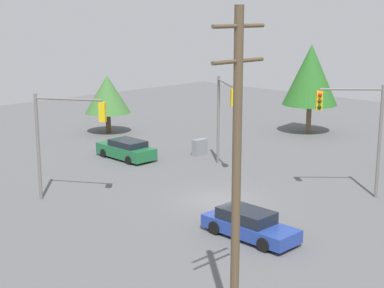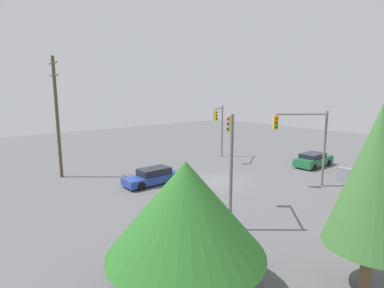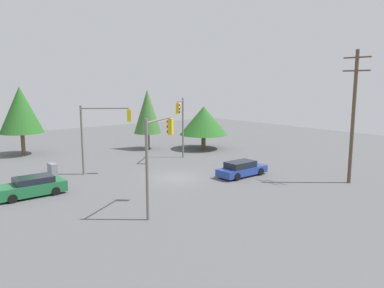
% 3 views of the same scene
% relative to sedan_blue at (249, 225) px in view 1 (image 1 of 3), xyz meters
% --- Properties ---
extents(ground_plane, '(80.00, 80.00, 0.00)m').
position_rel_sedan_blue_xyz_m(ground_plane, '(3.03, 4.68, -0.64)').
color(ground_plane, '#5B5B5E').
extents(sedan_blue, '(1.85, 4.70, 1.33)m').
position_rel_sedan_blue_xyz_m(sedan_blue, '(0.00, 0.00, 0.00)').
color(sedan_blue, '#233D93').
rests_on(sedan_blue, ground_plane).
extents(sedan_green, '(2.02, 4.63, 1.38)m').
position_rel_sedan_blue_xyz_m(sedan_green, '(5.37, 15.78, 0.03)').
color(sedan_green, '#1E6638').
rests_on(sedan_green, ground_plane).
extents(traffic_signal_main, '(2.65, 3.66, 6.05)m').
position_rel_sedan_blue_xyz_m(traffic_signal_main, '(8.13, 8.94, 3.54)').
color(traffic_signal_main, slate).
rests_on(traffic_signal_main, ground_plane).
extents(traffic_signal_cross, '(2.43, 3.49, 5.95)m').
position_rel_sedan_blue_xyz_m(traffic_signal_cross, '(-2.94, 10.56, 3.46)').
color(traffic_signal_cross, slate).
rests_on(traffic_signal_cross, ground_plane).
extents(traffic_signal_aux, '(2.71, 2.79, 6.38)m').
position_rel_sedan_blue_xyz_m(traffic_signal_aux, '(8.81, -0.17, 3.71)').
color(traffic_signal_aux, slate).
rests_on(traffic_signal_aux, ground_plane).
extents(utility_pole_tall, '(2.20, 0.28, 10.47)m').
position_rel_sedan_blue_xyz_m(utility_pole_tall, '(-6.92, -5.15, 4.89)').
color(utility_pole_tall, brown).
rests_on(utility_pole_tall, ground_plane).
extents(electrical_cabinet, '(1.14, 0.51, 1.20)m').
position_rel_sedan_blue_xyz_m(electrical_cabinet, '(9.78, 12.80, -0.04)').
color(electrical_cabinet, gray).
rests_on(electrical_cabinet, ground_plane).
extents(tree_corner, '(4.65, 4.65, 7.59)m').
position_rel_sedan_blue_xyz_m(tree_corner, '(22.19, 11.83, 4.38)').
color(tree_corner, brown).
rests_on(tree_corner, ground_plane).
extents(tree_left, '(3.90, 3.90, 4.98)m').
position_rel_sedan_blue_xyz_m(tree_left, '(9.99, 24.05, 2.71)').
color(tree_left, '#4C3823').
rests_on(tree_left, ground_plane).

